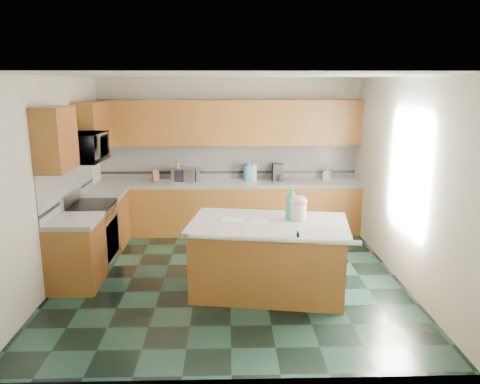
{
  "coord_description": "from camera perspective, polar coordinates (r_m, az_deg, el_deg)",
  "views": [
    {
      "loc": [
        -0.03,
        -6.03,
        2.6
      ],
      "look_at": [
        0.15,
        0.35,
        1.12
      ],
      "focal_mm": 35.0,
      "sensor_mm": 36.0,
      "label": 1
    }
  ],
  "objects": [
    {
      "name": "clamp_handle",
      "position": [
        5.3,
        7.13,
        -5.66
      ],
      "size": [
        0.01,
        0.06,
        0.01
      ],
      "primitive_type": "cylinder",
      "rotation": [
        1.57,
        0.0,
        0.0
      ],
      "color": "black",
      "rests_on": "island_top"
    },
    {
      "name": "left_upper_cab_rear",
      "position": [
        7.77,
        -17.48,
        7.6
      ],
      "size": [
        0.33,
        1.09,
        0.78
      ],
      "primitive_type": "cube",
      "color": "#4B2310",
      "rests_on": "wall_left"
    },
    {
      "name": "wall_front",
      "position": [
        3.92,
        -1.11,
        -5.6
      ],
      "size": [
        4.6,
        0.04,
        2.7
      ],
      "primitive_type": "cube",
      "color": "beige",
      "rests_on": "ground"
    },
    {
      "name": "island_base",
      "position": [
        6.0,
        3.47,
        -8.18
      ],
      "size": [
        1.99,
        1.34,
        0.86
      ],
      "primitive_type": "cube",
      "rotation": [
        0.0,
        0.0,
        -0.16
      ],
      "color": "#4B2310",
      "rests_on": "ground"
    },
    {
      "name": "toaster_oven_door",
      "position": [
        8.13,
        -6.72,
        1.93
      ],
      "size": [
        0.38,
        0.01,
        0.21
      ],
      "primitive_type": "cube",
      "color": "black",
      "rests_on": "toaster_oven"
    },
    {
      "name": "treat_jar_knob_end_l",
      "position": [
        5.89,
        6.82,
        -0.65
      ],
      "size": [
        0.04,
        0.04,
        0.04
      ],
      "primitive_type": "sphere",
      "color": "tan",
      "rests_on": "treat_jar_lid"
    },
    {
      "name": "clamp_body",
      "position": [
        5.34,
        7.05,
        -5.27
      ],
      "size": [
        0.03,
        0.09,
        0.08
      ],
      "primitive_type": "cube",
      "rotation": [
        0.0,
        0.0,
        -0.08
      ],
      "color": "black",
      "rests_on": "island_top"
    },
    {
      "name": "water_jug_neck",
      "position": [
        8.21,
        1.04,
        3.48
      ],
      "size": [
        0.08,
        0.08,
        0.04
      ],
      "primitive_type": "cylinder",
      "color": "#4593BD",
      "rests_on": "water_jug"
    },
    {
      "name": "treat_jar_knob",
      "position": [
        5.9,
        7.17,
        -0.64
      ],
      "size": [
        0.07,
        0.03,
        0.03
      ],
      "primitive_type": "cylinder",
      "rotation": [
        0.0,
        1.57,
        0.0
      ],
      "color": "tan",
      "rests_on": "treat_jar_lid"
    },
    {
      "name": "utensil_bundle",
      "position": [
        8.28,
        -7.63,
        3.0
      ],
      "size": [
        0.07,
        0.07,
        0.21
      ],
      "primitive_type": "cylinder",
      "color": "#472814",
      "rests_on": "utensil_crock"
    },
    {
      "name": "range_oven_door",
      "position": [
        7.09,
        -15.3,
        -5.49
      ],
      "size": [
        0.02,
        0.68,
        0.55
      ],
      "primitive_type": "cube",
      "color": "black",
      "rests_on": "range_body"
    },
    {
      "name": "left_backsplash",
      "position": [
        7.09,
        -20.16,
        1.15
      ],
      "size": [
        0.02,
        2.3,
        0.63
      ],
      "primitive_type": "cube",
      "color": "silver",
      "rests_on": "wall_left"
    },
    {
      "name": "range_body",
      "position": [
        7.16,
        -17.59,
        -5.15
      ],
      "size": [
        0.6,
        0.76,
        0.88
      ],
      "primitive_type": "cube",
      "color": "#B7B7BC",
      "rests_on": "ground"
    },
    {
      "name": "back_upper_cab",
      "position": [
        8.19,
        -1.41,
        8.44
      ],
      "size": [
        4.6,
        0.33,
        0.78
      ],
      "primitive_type": "cube",
      "color": "#4B2310",
      "rests_on": "wall_back"
    },
    {
      "name": "wall_back",
      "position": [
        8.44,
        -1.39,
        4.55
      ],
      "size": [
        4.6,
        0.04,
        2.7
      ],
      "primitive_type": "cube",
      "color": "beige",
      "rests_on": "ground"
    },
    {
      "name": "left_counter_rear",
      "position": [
        7.77,
        -16.26,
        -0.18
      ],
      "size": [
        0.64,
        0.82,
        0.06
      ],
      "primitive_type": "cube",
      "color": "white",
      "rests_on": "left_base_cab_rear"
    },
    {
      "name": "soap_bottle_island",
      "position": [
        5.96,
        6.35,
        -1.31
      ],
      "size": [
        0.18,
        0.18,
        0.42
      ],
      "primitive_type": "imported",
      "rotation": [
        0.0,
        0.0,
        -0.11
      ],
      "color": "teal",
      "rests_on": "island_top"
    },
    {
      "name": "paper_sheet_a",
      "position": [
        5.84,
        2.31,
        -3.67
      ],
      "size": [
        0.31,
        0.28,
        0.0
      ],
      "primitive_type": "cube",
      "rotation": [
        0.0,
        0.0,
        0.46
      ],
      "color": "white",
      "rests_on": "island_top"
    },
    {
      "name": "back_backsplash",
      "position": [
        8.43,
        -1.39,
        3.74
      ],
      "size": [
        4.6,
        0.02,
        0.63
      ],
      "primitive_type": "cube",
      "color": "silver",
      "rests_on": "back_countertop"
    },
    {
      "name": "utensil_crock",
      "position": [
        8.31,
        -7.6,
        1.8
      ],
      "size": [
        0.12,
        0.12,
        0.14
      ],
      "primitive_type": "cylinder",
      "color": "black",
      "rests_on": "back_countertop"
    },
    {
      "name": "island_top",
      "position": [
        5.85,
        3.53,
        -3.97
      ],
      "size": [
        2.11,
        1.45,
        0.06
      ],
      "primitive_type": "cube",
      "rotation": [
        0.0,
        0.0,
        -0.16
      ],
      "color": "white",
      "rests_on": "island_base"
    },
    {
      "name": "left_counter_front",
      "position": [
        6.35,
        -19.66,
        -3.35
      ],
      "size": [
        0.64,
        0.72,
        0.06
      ],
      "primitive_type": "cube",
      "color": "white",
      "rests_on": "left_base_cab_front"
    },
    {
      "name": "range_backguard",
      "position": [
        7.08,
        -19.93,
        -0.64
      ],
      "size": [
        0.06,
        0.76,
        0.18
      ],
      "primitive_type": "cube",
      "color": "#B7B7BC",
      "rests_on": "range_body"
    },
    {
      "name": "wall_left",
      "position": [
        6.57,
        -21.99,
        1.13
      ],
      "size": [
        0.04,
        4.6,
        2.7
      ],
      "primitive_type": "cube",
      "color": "beige",
      "rests_on": "ground"
    },
    {
      "name": "coffee_maker",
      "position": [
        8.3,
        4.59,
        2.42
      ],
      "size": [
        0.19,
        0.21,
        0.31
      ],
      "primitive_type": "cube",
      "rotation": [
        0.0,
        0.0,
        0.05
      ],
      "color": "black",
      "rests_on": "back_countertop"
    },
    {
      "name": "back_accent_band",
      "position": [
        8.46,
        -1.38,
        2.43
      ],
      "size": [
        4.6,
        0.01,
        0.05
      ],
      "primitive_type": "cube",
      "color": "black",
      "rests_on": "back_countertop"
    },
    {
      "name": "left_base_cab_front",
      "position": [
        6.49,
        -19.34,
        -7.25
      ],
      "size": [
        0.6,
        0.72,
        0.86
      ],
      "primitive_type": "cube",
      "color": "#4B2310",
      "rests_on": "ground"
    },
    {
      "name": "treat_jar_knob_end_r",
      "position": [
        5.9,
        7.52,
        -0.64
      ],
      "size": [
        0.04,
        0.04,
        0.04
      ],
      "primitive_type": "sphere",
      "color": "tan",
      "rests_on": "treat_jar_lid"
    },
    {
      "name": "range_cooktop",
      "position": [
        7.03,
        -17.84,
        -1.58
      ],
      "size": [
        0.62,
        0.78,
        0.04
      ],
      "primitive_type": "cube",
      "color": "black",
      "rests_on": "range_body"
    },
    {
      "name": "paper_towel_base",
      "position": [
        8.31,
        1.59,
        1.45
      ],
      "size": [
        0.19,
        0.19,
        0.01
      ],
      "primitive_type": "cylinder",
      "color": "#B7B7BC",
      "rests_on": "back_countertop"
    },
    {
      "name": "back_base_cab",
      "position": [
        8.32,
        -1.35,
        -2.06
      ],
      "size": [
        4.6,
        0.6,
        0.86
      ],
      "primitive_type": "cube",
      "color": "#4B2310",
      "rests_on": "ground"
    },
    {
      "name": "soap_back_cap",
      "position": [
        8.39,
        10.61,
        3.1
      ],
      "size": [
        0.02,
        0.02,
        0.03
      ],
      "primitive_type": "cylinder",
      "color": "red",
      "rests_on": "soap_bottle_back"
    },
    {
      "name": "knife_block",
      "position": [
        8.33,
        -10.23,
        1.9
      ],
      "size": [
        0.15,
        0.17,
        0.21
      ],
      "primitive_type": "cube",
      "rotation": [
        -0.31,
        0.0,
        0.34
      ],
      "color": "#472814",
      "rests_on": "back_countertop"
    },
    {
      "name": "window_light_proxy",
      "position": [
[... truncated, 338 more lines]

